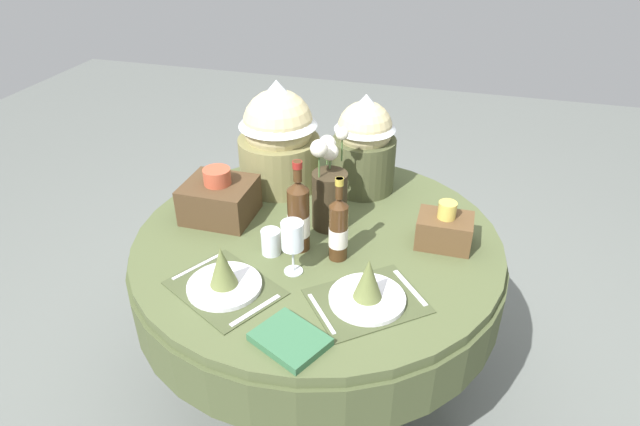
{
  "coord_description": "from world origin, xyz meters",
  "views": [
    {
      "loc": [
        0.46,
        -1.6,
        1.86
      ],
      "look_at": [
        0.0,
        0.03,
        0.82
      ],
      "focal_mm": 30.51,
      "sensor_mm": 36.0,
      "label": 1
    }
  ],
  "objects_px": {
    "wine_bottle_left": "(299,216)",
    "dining_table": "(318,268)",
    "tumbler_mid": "(271,242)",
    "woven_basket_side_right": "(444,229)",
    "place_setting_right": "(368,290)",
    "gift_tub_back_left": "(278,132)",
    "wine_bottle_centre": "(338,229)",
    "book_on_table": "(290,339)",
    "place_setting_left": "(223,277)",
    "woven_basket_side_left": "(219,198)",
    "flower_vase": "(329,190)",
    "gift_tub_back_centre": "(364,140)",
    "wine_glass_left": "(292,237)"
  },
  "relations": [
    {
      "from": "tumbler_mid",
      "to": "flower_vase",
      "type": "bearing_deg",
      "value": 58.06
    },
    {
      "from": "place_setting_left",
      "to": "woven_basket_side_right",
      "type": "relative_size",
      "value": 2.2
    },
    {
      "from": "place_setting_left",
      "to": "tumbler_mid",
      "type": "bearing_deg",
      "value": 71.36
    },
    {
      "from": "place_setting_left",
      "to": "woven_basket_side_left",
      "type": "distance_m",
      "value": 0.45
    },
    {
      "from": "gift_tub_back_centre",
      "to": "wine_bottle_left",
      "type": "bearing_deg",
      "value": -103.86
    },
    {
      "from": "flower_vase",
      "to": "place_setting_right",
      "type": "bearing_deg",
      "value": -59.9
    },
    {
      "from": "dining_table",
      "to": "place_setting_right",
      "type": "distance_m",
      "value": 0.44
    },
    {
      "from": "tumbler_mid",
      "to": "gift_tub_back_left",
      "type": "distance_m",
      "value": 0.55
    },
    {
      "from": "place_setting_left",
      "to": "wine_glass_left",
      "type": "bearing_deg",
      "value": 38.34
    },
    {
      "from": "wine_bottle_centre",
      "to": "place_setting_left",
      "type": "bearing_deg",
      "value": -139.25
    },
    {
      "from": "place_setting_right",
      "to": "woven_basket_side_left",
      "type": "relative_size",
      "value": 1.67
    },
    {
      "from": "wine_bottle_left",
      "to": "gift_tub_back_left",
      "type": "distance_m",
      "value": 0.5
    },
    {
      "from": "place_setting_left",
      "to": "tumbler_mid",
      "type": "relative_size",
      "value": 4.59
    },
    {
      "from": "dining_table",
      "to": "woven_basket_side_right",
      "type": "height_order",
      "value": "woven_basket_side_right"
    },
    {
      "from": "tumbler_mid",
      "to": "place_setting_right",
      "type": "bearing_deg",
      "value": -23.38
    },
    {
      "from": "tumbler_mid",
      "to": "dining_table",
      "type": "bearing_deg",
      "value": 48.81
    },
    {
      "from": "gift_tub_back_left",
      "to": "woven_basket_side_right",
      "type": "distance_m",
      "value": 0.79
    },
    {
      "from": "wine_bottle_centre",
      "to": "wine_bottle_left",
      "type": "bearing_deg",
      "value": 172.93
    },
    {
      "from": "place_setting_left",
      "to": "woven_basket_side_left",
      "type": "bearing_deg",
      "value": 116.04
    },
    {
      "from": "tumbler_mid",
      "to": "woven_basket_side_left",
      "type": "distance_m",
      "value": 0.33
    },
    {
      "from": "wine_bottle_left",
      "to": "book_on_table",
      "type": "bearing_deg",
      "value": -75.47
    },
    {
      "from": "wine_glass_left",
      "to": "tumbler_mid",
      "type": "relative_size",
      "value": 2.1
    },
    {
      "from": "dining_table",
      "to": "place_setting_right",
      "type": "bearing_deg",
      "value": -50.94
    },
    {
      "from": "wine_bottle_centre",
      "to": "dining_table",
      "type": "bearing_deg",
      "value": 134.43
    },
    {
      "from": "dining_table",
      "to": "gift_tub_back_centre",
      "type": "height_order",
      "value": "gift_tub_back_centre"
    },
    {
      "from": "wine_glass_left",
      "to": "gift_tub_back_left",
      "type": "xyz_separation_m",
      "value": [
        -0.25,
        0.57,
        0.1
      ]
    },
    {
      "from": "place_setting_right",
      "to": "wine_bottle_left",
      "type": "bearing_deg",
      "value": 143.09
    },
    {
      "from": "wine_bottle_left",
      "to": "dining_table",
      "type": "bearing_deg",
      "value": 64.49
    },
    {
      "from": "dining_table",
      "to": "wine_bottle_centre",
      "type": "distance_m",
      "value": 0.3
    },
    {
      "from": "wine_glass_left",
      "to": "gift_tub_back_centre",
      "type": "distance_m",
      "value": 0.65
    },
    {
      "from": "tumbler_mid",
      "to": "gift_tub_back_centre",
      "type": "height_order",
      "value": "gift_tub_back_centre"
    },
    {
      "from": "dining_table",
      "to": "wine_glass_left",
      "type": "bearing_deg",
      "value": -94.73
    },
    {
      "from": "wine_bottle_left",
      "to": "gift_tub_back_left",
      "type": "relative_size",
      "value": 0.75
    },
    {
      "from": "book_on_table",
      "to": "dining_table",
      "type": "bearing_deg",
      "value": 124.46
    },
    {
      "from": "place_setting_right",
      "to": "gift_tub_back_left",
      "type": "height_order",
      "value": "gift_tub_back_left"
    },
    {
      "from": "book_on_table",
      "to": "gift_tub_back_left",
      "type": "relative_size",
      "value": 0.43
    },
    {
      "from": "flower_vase",
      "to": "woven_basket_side_left",
      "type": "distance_m",
      "value": 0.43
    },
    {
      "from": "wine_glass_left",
      "to": "dining_table",
      "type": "bearing_deg",
      "value": 85.27
    },
    {
      "from": "wine_bottle_centre",
      "to": "gift_tub_back_left",
      "type": "relative_size",
      "value": 0.68
    },
    {
      "from": "place_setting_right",
      "to": "woven_basket_side_left",
      "type": "bearing_deg",
      "value": 152.38
    },
    {
      "from": "dining_table",
      "to": "tumbler_mid",
      "type": "bearing_deg",
      "value": -131.19
    },
    {
      "from": "book_on_table",
      "to": "gift_tub_back_left",
      "type": "xyz_separation_m",
      "value": [
        -0.34,
        0.89,
        0.23
      ]
    },
    {
      "from": "place_setting_right",
      "to": "gift_tub_back_left",
      "type": "distance_m",
      "value": 0.86
    },
    {
      "from": "wine_bottle_centre",
      "to": "woven_basket_side_left",
      "type": "distance_m",
      "value": 0.53
    },
    {
      "from": "dining_table",
      "to": "gift_tub_back_left",
      "type": "relative_size",
      "value": 3.0
    },
    {
      "from": "tumbler_mid",
      "to": "woven_basket_side_right",
      "type": "height_order",
      "value": "woven_basket_side_right"
    },
    {
      "from": "woven_basket_side_right",
      "to": "place_setting_left",
      "type": "bearing_deg",
      "value": -145.54
    },
    {
      "from": "gift_tub_back_centre",
      "to": "place_setting_right",
      "type": "bearing_deg",
      "value": -76.76
    },
    {
      "from": "tumbler_mid",
      "to": "wine_bottle_centre",
      "type": "bearing_deg",
      "value": 9.39
    },
    {
      "from": "wine_glass_left",
      "to": "gift_tub_back_left",
      "type": "height_order",
      "value": "gift_tub_back_left"
    }
  ]
}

